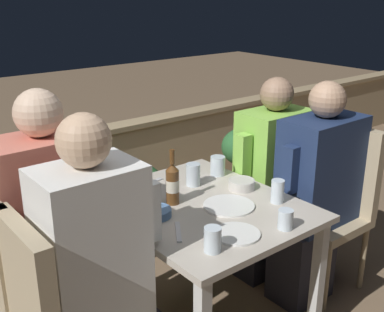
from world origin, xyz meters
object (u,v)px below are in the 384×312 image
at_px(chair_right_near, 336,194).
at_px(person_green_blouse, 268,179).
at_px(person_white_polo, 102,275).
at_px(person_coral_top, 59,239).
at_px(chair_right_far, 290,177).
at_px(person_navy_jumper, 315,195).
at_px(beer_bottle, 172,183).
at_px(potted_plant, 241,162).
at_px(chair_left_far, 15,275).

xyz_separation_m(chair_right_near, person_green_blouse, (-0.21, 0.33, 0.04)).
bearing_deg(person_green_blouse, person_white_polo, -165.09).
bearing_deg(chair_right_near, person_white_polo, -179.53).
distance_m(person_coral_top, chair_right_far, 1.50).
xyz_separation_m(person_coral_top, person_navy_jumper, (1.30, -0.34, -0.04)).
distance_m(person_white_polo, person_coral_top, 0.35).
height_order(chair_right_far, beer_bottle, beer_bottle).
relative_size(chair_right_far, person_green_blouse, 0.79).
bearing_deg(person_white_polo, beer_bottle, 25.63).
relative_size(beer_bottle, potted_plant, 0.40).
bearing_deg(chair_left_far, chair_right_far, -0.24).
relative_size(chair_left_far, person_navy_jumper, 0.78).
relative_size(person_coral_top, chair_right_far, 1.38).
bearing_deg(chair_left_far, beer_bottle, -7.88).
bearing_deg(chair_right_far, person_navy_jumper, -120.37).
distance_m(person_green_blouse, potted_plant, 0.83).
relative_size(chair_left_far, chair_right_far, 1.00).
xyz_separation_m(person_coral_top, person_green_blouse, (1.30, -0.01, -0.05)).
bearing_deg(chair_right_far, person_green_blouse, -180.00).
height_order(chair_left_far, chair_right_near, same).
relative_size(person_white_polo, potted_plant, 1.91).
height_order(person_white_polo, potted_plant, person_white_polo).
height_order(person_navy_jumper, potted_plant, person_navy_jumper).
height_order(person_coral_top, chair_right_near, person_coral_top).
relative_size(person_white_polo, chair_left_far, 1.35).
relative_size(chair_left_far, potted_plant, 1.41).
xyz_separation_m(person_white_polo, chair_right_near, (1.49, 0.01, -0.09)).
height_order(person_coral_top, person_green_blouse, person_coral_top).
height_order(person_green_blouse, beer_bottle, person_green_blouse).
bearing_deg(person_coral_top, chair_right_near, -12.58).
bearing_deg(chair_right_near, chair_left_far, 168.84).
relative_size(person_coral_top, beer_bottle, 4.88).
bearing_deg(person_white_polo, person_coral_top, 92.31).
xyz_separation_m(chair_left_far, person_coral_top, (0.20, 0.00, 0.09)).
distance_m(chair_right_near, beer_bottle, 1.03).
bearing_deg(chair_right_far, potted_plant, 69.79).
xyz_separation_m(person_white_polo, potted_plant, (1.73, 1.02, -0.23)).
bearing_deg(person_navy_jumper, beer_bottle, 163.11).
bearing_deg(person_white_polo, chair_right_far, 12.96).
relative_size(person_coral_top, potted_plant, 1.95).
distance_m(person_white_polo, person_green_blouse, 1.33).
height_order(chair_right_far, potted_plant, chair_right_far).
xyz_separation_m(person_navy_jumper, beer_bottle, (-0.77, 0.24, 0.19)).
height_order(person_navy_jumper, beer_bottle, person_navy_jumper).
distance_m(chair_left_far, potted_plant, 2.06).
bearing_deg(chair_right_far, chair_right_near, -88.63).
height_order(person_white_polo, chair_left_far, person_white_polo).
xyz_separation_m(chair_right_far, person_green_blouse, (-0.20, -0.00, 0.04)).
height_order(chair_left_far, beer_bottle, beer_bottle).
bearing_deg(chair_left_far, person_white_polo, -58.66).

